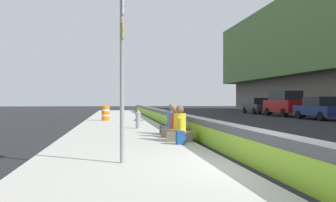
{
  "coord_description": "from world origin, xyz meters",
  "views": [
    {
      "loc": [
        -6.96,
        2.98,
        1.47
      ],
      "look_at": [
        9.37,
        0.53,
        1.43
      ],
      "focal_mm": 38.59,
      "sensor_mm": 36.0,
      "label": 1
    }
  ],
  "objects_px": {
    "construction_barrel": "(106,113)",
    "fire_hydrant": "(138,119)",
    "route_sign_post": "(122,65)",
    "backpack": "(180,138)",
    "seated_person_foreground": "(180,130)",
    "parked_car_midline": "(285,103)",
    "parked_car_fourth": "(320,108)",
    "parked_car_far": "(257,106)",
    "seated_person_middle": "(175,127)",
    "seated_person_rear": "(172,125)"
  },
  "relations": [
    {
      "from": "construction_barrel",
      "to": "fire_hydrant",
      "type": "bearing_deg",
      "value": -166.34
    },
    {
      "from": "fire_hydrant",
      "to": "parked_car_far",
      "type": "relative_size",
      "value": 0.19
    },
    {
      "from": "seated_person_foreground",
      "to": "parked_car_far",
      "type": "bearing_deg",
      "value": -27.41
    },
    {
      "from": "seated_person_foreground",
      "to": "seated_person_middle",
      "type": "distance_m",
      "value": 1.21
    },
    {
      "from": "seated_person_foreground",
      "to": "parked_car_midline",
      "type": "height_order",
      "value": "parked_car_midline"
    },
    {
      "from": "parked_car_fourth",
      "to": "fire_hydrant",
      "type": "bearing_deg",
      "value": 119.24
    },
    {
      "from": "seated_person_foreground",
      "to": "parked_car_fourth",
      "type": "relative_size",
      "value": 0.25
    },
    {
      "from": "fire_hydrant",
      "to": "parked_car_fourth",
      "type": "relative_size",
      "value": 0.19
    },
    {
      "from": "fire_hydrant",
      "to": "seated_person_rear",
      "type": "height_order",
      "value": "seated_person_rear"
    },
    {
      "from": "seated_person_rear",
      "to": "parked_car_fourth",
      "type": "bearing_deg",
      "value": -49.77
    },
    {
      "from": "parked_car_fourth",
      "to": "parked_car_far",
      "type": "distance_m",
      "value": 12.11
    },
    {
      "from": "parked_car_fourth",
      "to": "parked_car_midline",
      "type": "distance_m",
      "value": 5.64
    },
    {
      "from": "backpack",
      "to": "parked_car_midline",
      "type": "relative_size",
      "value": 0.08
    },
    {
      "from": "construction_barrel",
      "to": "parked_car_far",
      "type": "height_order",
      "value": "parked_car_far"
    },
    {
      "from": "seated_person_middle",
      "to": "parked_car_far",
      "type": "relative_size",
      "value": 0.25
    },
    {
      "from": "backpack",
      "to": "construction_barrel",
      "type": "height_order",
      "value": "construction_barrel"
    },
    {
      "from": "route_sign_post",
      "to": "seated_person_foreground",
      "type": "bearing_deg",
      "value": -26.71
    },
    {
      "from": "parked_car_midline",
      "to": "parked_car_far",
      "type": "xyz_separation_m",
      "value": [
        6.48,
        -0.08,
        -0.32
      ]
    },
    {
      "from": "backpack",
      "to": "parked_car_far",
      "type": "height_order",
      "value": "parked_car_far"
    },
    {
      "from": "route_sign_post",
      "to": "seated_person_rear",
      "type": "distance_m",
      "value": 6.74
    },
    {
      "from": "route_sign_post",
      "to": "seated_person_middle",
      "type": "relative_size",
      "value": 3.23
    },
    {
      "from": "construction_barrel",
      "to": "parked_car_fourth",
      "type": "distance_m",
      "value": 15.7
    },
    {
      "from": "route_sign_post",
      "to": "parked_car_midline",
      "type": "bearing_deg",
      "value": -33.42
    },
    {
      "from": "construction_barrel",
      "to": "parked_car_far",
      "type": "distance_m",
      "value": 20.54
    },
    {
      "from": "fire_hydrant",
      "to": "seated_person_middle",
      "type": "xyz_separation_m",
      "value": [
        -4.16,
        -1.05,
        -0.1
      ]
    },
    {
      "from": "route_sign_post",
      "to": "parked_car_far",
      "type": "xyz_separation_m",
      "value": [
        29.2,
        -15.08,
        -1.35
      ]
    },
    {
      "from": "route_sign_post",
      "to": "seated_person_rear",
      "type": "bearing_deg",
      "value": -18.49
    },
    {
      "from": "seated_person_middle",
      "to": "parked_car_fourth",
      "type": "relative_size",
      "value": 0.24
    },
    {
      "from": "construction_barrel",
      "to": "parked_car_midline",
      "type": "relative_size",
      "value": 0.2
    },
    {
      "from": "fire_hydrant",
      "to": "parked_car_midline",
      "type": "distance_m",
      "value": 19.46
    },
    {
      "from": "fire_hydrant",
      "to": "parked_car_far",
      "type": "xyz_separation_m",
      "value": [
        19.95,
        -14.13,
        0.27
      ]
    },
    {
      "from": "construction_barrel",
      "to": "backpack",
      "type": "bearing_deg",
      "value": -169.08
    },
    {
      "from": "backpack",
      "to": "parked_car_fourth",
      "type": "height_order",
      "value": "parked_car_fourth"
    },
    {
      "from": "seated_person_middle",
      "to": "backpack",
      "type": "height_order",
      "value": "seated_person_middle"
    },
    {
      "from": "backpack",
      "to": "construction_barrel",
      "type": "distance_m",
      "value": 13.28
    },
    {
      "from": "backpack",
      "to": "fire_hydrant",
      "type": "bearing_deg",
      "value": 7.87
    },
    {
      "from": "construction_barrel",
      "to": "parked_car_fourth",
      "type": "bearing_deg",
      "value": -86.23
    },
    {
      "from": "route_sign_post",
      "to": "backpack",
      "type": "bearing_deg",
      "value": -31.0
    },
    {
      "from": "seated_person_rear",
      "to": "parked_car_far",
      "type": "distance_m",
      "value": 26.44
    },
    {
      "from": "route_sign_post",
      "to": "parked_car_fourth",
      "type": "height_order",
      "value": "route_sign_post"
    },
    {
      "from": "construction_barrel",
      "to": "parked_car_midline",
      "type": "bearing_deg",
      "value": -67.01
    },
    {
      "from": "seated_person_foreground",
      "to": "parked_car_fourth",
      "type": "xyz_separation_m",
      "value": [
        13.2,
        -13.0,
        0.36
      ]
    },
    {
      "from": "seated_person_rear",
      "to": "parked_car_far",
      "type": "xyz_separation_m",
      "value": [
        23.01,
        -13.01,
        0.35
      ]
    },
    {
      "from": "seated_person_rear",
      "to": "parked_car_midline",
      "type": "bearing_deg",
      "value": -38.02
    },
    {
      "from": "seated_person_middle",
      "to": "backpack",
      "type": "xyz_separation_m",
      "value": [
        -2.07,
        0.19,
        -0.15
      ]
    },
    {
      "from": "parked_car_far",
      "to": "backpack",
      "type": "bearing_deg",
      "value": 153.13
    },
    {
      "from": "fire_hydrant",
      "to": "construction_barrel",
      "type": "relative_size",
      "value": 0.93
    },
    {
      "from": "seated_person_rear",
      "to": "construction_barrel",
      "type": "height_order",
      "value": "seated_person_rear"
    },
    {
      "from": "seated_person_rear",
      "to": "construction_barrel",
      "type": "distance_m",
      "value": 10.26
    },
    {
      "from": "seated_person_rear",
      "to": "construction_barrel",
      "type": "xyz_separation_m",
      "value": [
        9.88,
        2.77,
        0.1
      ]
    }
  ]
}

